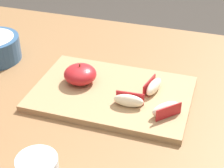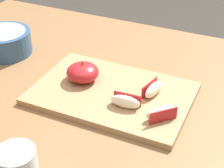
% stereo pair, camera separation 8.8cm
% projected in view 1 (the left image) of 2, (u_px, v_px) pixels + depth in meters
% --- Properties ---
extents(dining_table, '(1.42, 0.89, 0.74)m').
position_uv_depth(dining_table, '(131.00, 133.00, 0.93)').
color(dining_table, brown).
rests_on(dining_table, ground_plane).
extents(cutting_board, '(0.38, 0.25, 0.02)m').
position_uv_depth(cutting_board, '(112.00, 93.00, 0.90)').
color(cutting_board, '#A37F56').
rests_on(cutting_board, dining_table).
extents(apple_half_skin_up, '(0.08, 0.08, 0.05)m').
position_uv_depth(apple_half_skin_up, '(80.00, 74.00, 0.92)').
color(apple_half_skin_up, '#B21E23').
rests_on(apple_half_skin_up, cutting_board).
extents(apple_wedge_front, '(0.04, 0.07, 0.03)m').
position_uv_depth(apple_wedge_front, '(153.00, 86.00, 0.88)').
color(apple_wedge_front, '#F4EACC').
rests_on(apple_wedge_front, cutting_board).
extents(apple_wedge_left, '(0.07, 0.03, 0.03)m').
position_uv_depth(apple_wedge_left, '(129.00, 100.00, 0.84)').
color(apple_wedge_left, '#F4EACC').
rests_on(apple_wedge_left, cutting_board).
extents(apple_wedge_back, '(0.06, 0.07, 0.03)m').
position_uv_depth(apple_wedge_back, '(166.00, 109.00, 0.81)').
color(apple_wedge_back, '#F4EACC').
rests_on(apple_wedge_back, cutting_board).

